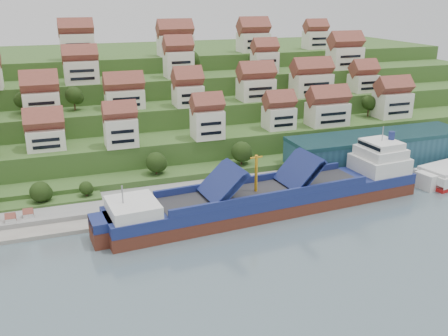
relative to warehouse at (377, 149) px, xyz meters
name	(u,v)px	position (x,y,z in m)	size (l,w,h in m)	color
ground	(247,213)	(-52.00, -17.00, -7.20)	(300.00, 300.00, 0.00)	slate
quay	(290,181)	(-32.00, -2.00, -6.10)	(180.00, 14.00, 2.20)	gray
pebble_beach	(12,224)	(-110.00, -5.00, -6.70)	(45.00, 20.00, 1.00)	gray
hillside	(160,99)	(-52.00, 86.55, 3.46)	(260.00, 128.00, 31.00)	#2D4C1E
hillside_village	(191,83)	(-49.70, 43.49, 17.25)	(158.43, 63.19, 29.41)	white
hillside_trees	(184,116)	(-56.85, 27.31, 9.44)	(145.00, 62.95, 31.58)	#223A13
warehouse	(377,149)	(0.00, 0.00, 0.00)	(60.00, 15.00, 10.00)	#244E61
flagpole	(293,168)	(-33.89, -7.00, -0.32)	(1.28, 0.16, 8.00)	gray
beach_huts	(2,222)	(-112.00, -6.25, -5.10)	(14.40, 3.70, 2.20)	white
cargo_ship	(279,197)	(-43.41, -17.76, -3.60)	(87.31, 19.96, 19.30)	#58281B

